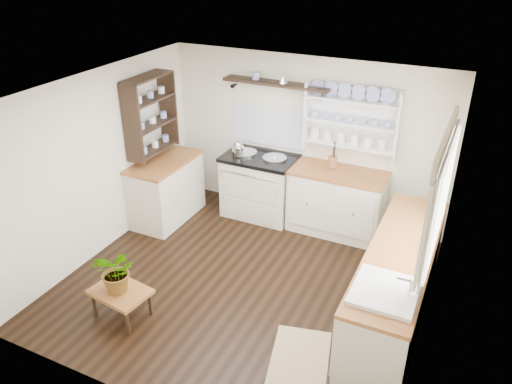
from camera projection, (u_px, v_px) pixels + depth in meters
floor at (245, 282)px, 5.93m from camera, size 4.00×3.80×0.01m
wall_back at (305, 139)px, 6.92m from camera, size 4.00×0.02×2.30m
wall_right at (436, 240)px, 4.64m from camera, size 0.02×3.80×2.30m
wall_left at (100, 164)px, 6.16m from camera, size 0.02×3.80×2.30m
ceiling at (243, 93)px, 4.87m from camera, size 4.00×3.80×0.01m
window at (440, 193)px, 4.58m from camera, size 0.08×1.55×1.22m
aga_cooker at (260, 185)px, 7.18m from camera, size 1.03×0.71×0.95m
back_cabinets at (337, 201)px, 6.77m from camera, size 1.27×0.63×0.90m
right_cabinets at (396, 285)px, 5.15m from camera, size 0.62×2.43×0.90m
belfast_sink at (383, 302)px, 4.39m from camera, size 0.55×0.60×0.45m
left_cabinets at (166, 189)px, 7.09m from camera, size 0.62×1.13×0.90m
plate_rack at (353, 119)px, 6.46m from camera, size 1.20×0.22×0.90m
high_shelf at (276, 84)px, 6.63m from camera, size 1.50×0.29×0.16m
left_shelving at (151, 114)px, 6.64m from camera, size 0.28×0.80×1.05m
kettle at (238, 148)px, 6.93m from camera, size 0.17×0.17×0.20m
utensil_crock at (332, 162)px, 6.64m from camera, size 0.12×0.12×0.15m
center_table at (121, 294)px, 5.30m from camera, size 0.66×0.51×0.33m
potted_plant at (117, 272)px, 5.16m from camera, size 0.47×0.42×0.49m
floor_rug at (300, 360)px, 4.84m from camera, size 0.73×0.95×0.02m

